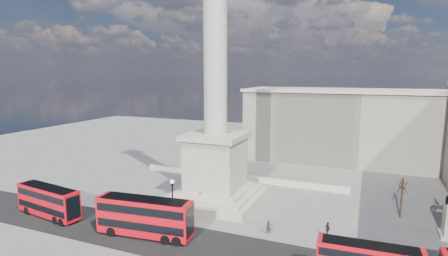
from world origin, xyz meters
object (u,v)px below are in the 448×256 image
Objects in this scene: nelsons_column at (216,120)px; pedestrian_crossing at (328,229)px; pedestrian_walking at (269,227)px; red_bus_a at (49,201)px; victorian_lamp at (173,200)px; red_bus_b at (145,217)px.

nelsons_column is 28.08× the size of pedestrian_crossing.
pedestrian_walking is at bearing 71.59° from pedestrian_crossing.
victorian_lamp is at bearing 18.30° from red_bus_a.
red_bus_b is 1.85× the size of victorian_lamp.
victorian_lamp is (18.20, 3.38, 1.61)m from red_bus_a.
pedestrian_walking is at bearing 19.32° from red_bus_b.
pedestrian_crossing is at bearing 17.07° from red_bus_b.
red_bus_a is 6.26× the size of pedestrian_crossing.
red_bus_a is 38.26m from pedestrian_crossing.
nelsons_column is at bearing 33.92° from pedestrian_crossing.
red_bus_b is at bearing 8.32° from red_bus_a.
victorian_lamp reaches higher than red_bus_a.
red_bus_a is at bearing -169.49° from victorian_lamp.
red_bus_b is 6.96× the size of pedestrian_crossing.
pedestrian_walking is 7.36m from pedestrian_crossing.
nelsons_column is 15.07m from victorian_lamp.
nelsons_column reaches higher than red_bus_b.
pedestrian_crossing is (20.97, 8.92, -1.69)m from red_bus_b.
pedestrian_walking is at bearing 20.41° from red_bus_a.
nelsons_column reaches higher than pedestrian_walking.
red_bus_a reaches higher than pedestrian_walking.
pedestrian_crossing is at bearing -19.35° from nelsons_column.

